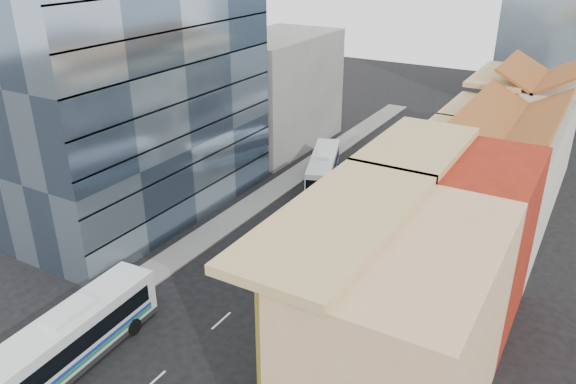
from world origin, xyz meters
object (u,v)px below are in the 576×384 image
Objects in this scene: shophouse_tan at (402,343)px; bus_left_near at (74,335)px; office_tower at (133,58)px; bus_right at (353,232)px; bus_left_far at (323,168)px.

shophouse_tan reaches higher than bus_left_near.
office_tower is (-31.00, 14.00, 9.00)m from shophouse_tan.
shophouse_tan is 19.61m from bus_right.
bus_left_far is at bearing 123.58° from shophouse_tan.
bus_left_far is at bearing 50.08° from office_tower.
office_tower reaches higher than shophouse_tan.
office_tower is 2.40× the size of bus_right.
bus_left_near reaches higher than bus_left_far.
shophouse_tan is 1.24× the size of bus_left_far.
shophouse_tan is 0.47× the size of office_tower.
office_tower is at bearing -150.45° from bus_left_far.
bus_right is at bearing 121.16° from shophouse_tan.
bus_left_far is at bearing 85.43° from bus_left_near.
bus_left_far is 0.90× the size of bus_right.
bus_right is (21.07, 2.43, -12.99)m from office_tower.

